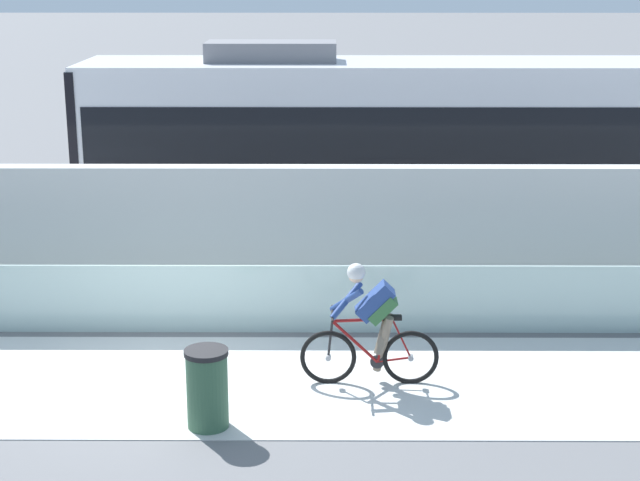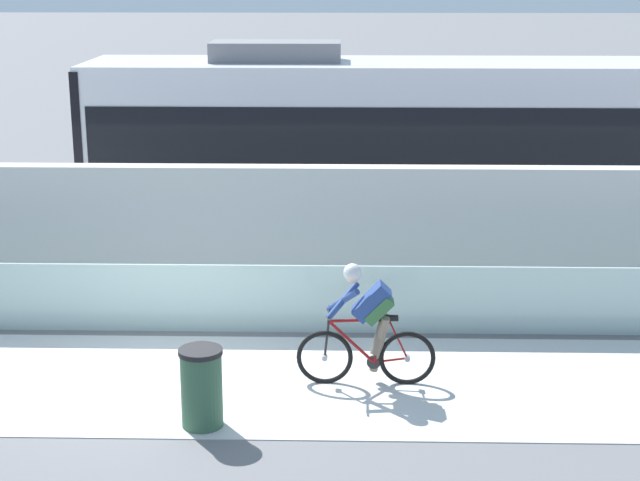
# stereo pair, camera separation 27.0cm
# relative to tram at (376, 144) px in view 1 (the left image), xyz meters

# --- Properties ---
(ground_plane) EXTENTS (200.00, 200.00, 0.00)m
(ground_plane) POSITION_rel_tram_xyz_m (-3.02, -6.85, -1.89)
(ground_plane) COLOR slate
(bike_path_deck) EXTENTS (32.00, 3.20, 0.01)m
(bike_path_deck) POSITION_rel_tram_xyz_m (-3.02, -6.85, -1.89)
(bike_path_deck) COLOR silver
(bike_path_deck) RESTS_ON ground
(glass_parapet) EXTENTS (32.00, 0.05, 1.01)m
(glass_parapet) POSITION_rel_tram_xyz_m (-3.02, -5.00, -1.39)
(glass_parapet) COLOR #ADC6C1
(glass_parapet) RESTS_ON ground
(concrete_barrier_wall) EXTENTS (32.00, 0.36, 2.11)m
(concrete_barrier_wall) POSITION_rel_tram_xyz_m (-3.02, -3.20, -0.84)
(concrete_barrier_wall) COLOR silver
(concrete_barrier_wall) RESTS_ON ground
(tram_rail_near) EXTENTS (32.00, 0.08, 0.01)m
(tram_rail_near) POSITION_rel_tram_xyz_m (-3.02, -0.72, -1.89)
(tram_rail_near) COLOR #595654
(tram_rail_near) RESTS_ON ground
(tram_rail_far) EXTENTS (32.00, 0.08, 0.01)m
(tram_rail_far) POSITION_rel_tram_xyz_m (-3.02, 0.72, -1.89)
(tram_rail_far) COLOR #595654
(tram_rail_far) RESTS_ON ground
(tram) EXTENTS (11.06, 2.54, 3.81)m
(tram) POSITION_rel_tram_xyz_m (0.00, 0.00, 0.00)
(tram) COLOR silver
(tram) RESTS_ON ground
(cyclist_on_bike) EXTENTS (1.77, 0.58, 1.61)m
(cyclist_on_bike) POSITION_rel_tram_xyz_m (-0.39, -6.85, -1.11)
(cyclist_on_bike) COLOR black
(cyclist_on_bike) RESTS_ON ground
(trash_bin) EXTENTS (0.51, 0.51, 0.96)m
(trash_bin) POSITION_rel_tram_xyz_m (-2.32, -8.10, -1.41)
(trash_bin) COLOR #33593F
(trash_bin) RESTS_ON ground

